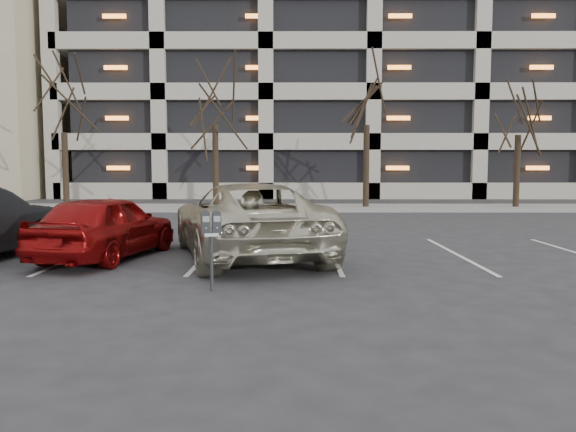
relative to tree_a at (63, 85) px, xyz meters
The scene contains 11 objects.
ground 19.71m from the tree_a, 57.99° to the right, with size 140.00×140.00×0.00m, color #28282B.
sidewalk 11.48m from the tree_a, ahead, with size 80.00×4.00×0.12m, color gray.
stall_lines 17.15m from the tree_a, 57.88° to the right, with size 16.90×5.20×0.00m.
parking_garage 28.55m from the tree_a, 39.04° to the left, with size 52.00×20.00×19.00m.
tree_a is the anchor object (origin of this frame).
tree_b 7.02m from the tree_a, ahead, with size 3.81×3.81×8.66m.
tree_c 14.01m from the tree_a, ahead, with size 3.80×3.80×8.63m.
tree_d 21.00m from the tree_a, ahead, with size 3.36×3.36×7.63m.
parking_meter 20.26m from the tree_a, 62.08° to the right, with size 0.34×0.20×1.25m.
suv_silver 17.62m from the tree_a, 55.74° to the right, with size 4.16×6.32×1.62m.
car_red 16.47m from the tree_a, 65.40° to the right, with size 1.64×4.09×1.39m, color maroon.
Camera 1 is at (0.46, -10.14, 1.96)m, focal length 35.00 mm.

